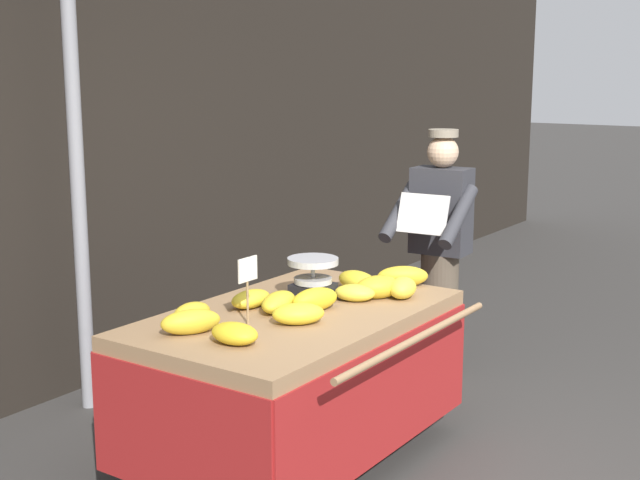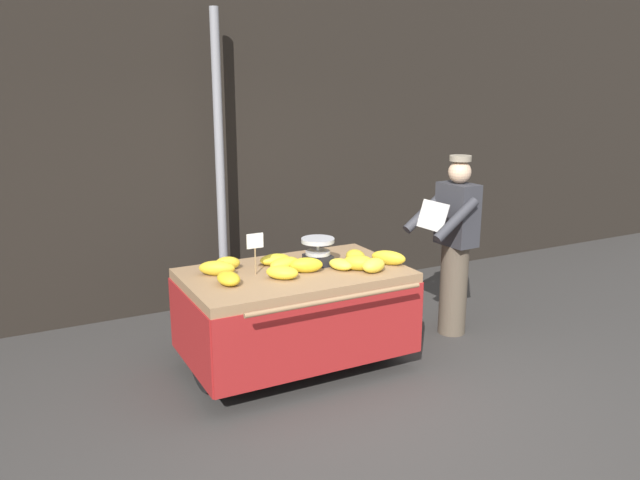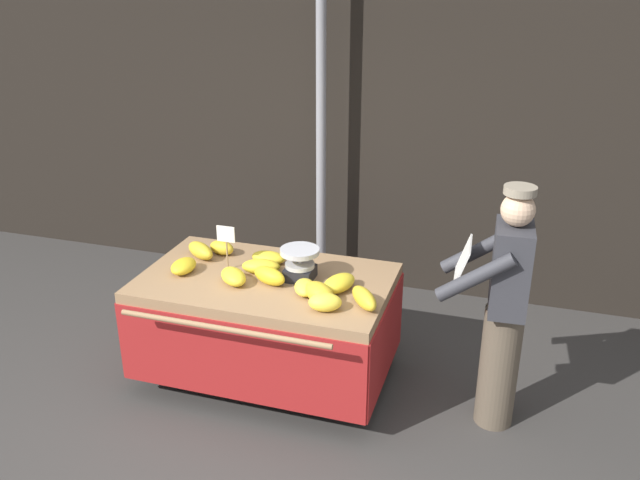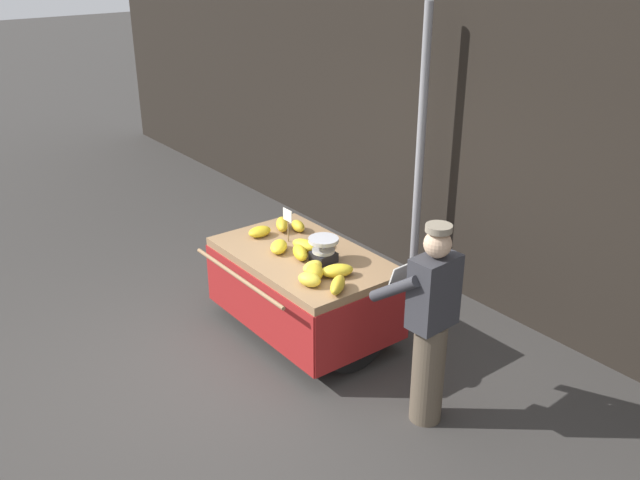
{
  "view_description": "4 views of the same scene",
  "coord_description": "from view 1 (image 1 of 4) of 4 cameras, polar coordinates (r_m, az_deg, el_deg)",
  "views": [
    {
      "loc": [
        -3.64,
        -1.62,
        2.11
      ],
      "look_at": [
        0.16,
        1.0,
        1.2
      ],
      "focal_mm": 48.79,
      "sensor_mm": 36.0,
      "label": 1
    },
    {
      "loc": [
        -2.22,
        -3.52,
        2.38
      ],
      "look_at": [
        0.16,
        1.02,
        1.08
      ],
      "focal_mm": 35.6,
      "sensor_mm": 36.0,
      "label": 2
    },
    {
      "loc": [
        1.57,
        -3.0,
        2.95
      ],
      "look_at": [
        0.32,
        0.95,
        1.22
      ],
      "focal_mm": 37.22,
      "sensor_mm": 36.0,
      "label": 3
    },
    {
      "loc": [
        4.72,
        -2.51,
        3.65
      ],
      "look_at": [
        0.27,
        0.9,
        1.16
      ],
      "focal_mm": 38.97,
      "sensor_mm": 36.0,
      "label": 4
    }
  ],
  "objects": [
    {
      "name": "banana_bunch_0",
      "position": [
        4.37,
        -8.4,
        -4.77
      ],
      "size": [
        0.23,
        0.15,
        0.11
      ],
      "primitive_type": "ellipsoid",
      "rotation": [
        0.0,
        0.0,
        1.38
      ],
      "color": "gold",
      "rests_on": "banana_cart"
    },
    {
      "name": "banana_bunch_5",
      "position": [
        5.08,
        5.45,
        -2.39
      ],
      "size": [
        0.27,
        0.3,
        0.12
      ],
      "primitive_type": "ellipsoid",
      "rotation": [
        0.0,
        0.0,
        0.67
      ],
      "color": "gold",
      "rests_on": "banana_cart"
    },
    {
      "name": "banana_bunch_6",
      "position": [
        4.56,
        -0.33,
        -3.92
      ],
      "size": [
        0.3,
        0.21,
        0.12
      ],
      "primitive_type": "ellipsoid",
      "rotation": [
        0.0,
        0.0,
        1.2
      ],
      "color": "gold",
      "rests_on": "banana_cart"
    },
    {
      "name": "banana_bunch_4",
      "position": [
        4.33,
        -1.43,
        -4.86
      ],
      "size": [
        0.3,
        0.29,
        0.11
      ],
      "primitive_type": "ellipsoid",
      "rotation": [
        0.0,
        0.0,
        0.8
      ],
      "color": "yellow",
      "rests_on": "banana_cart"
    },
    {
      "name": "banana_cart",
      "position": [
        4.63,
        -1.64,
        -7.34
      ],
      "size": [
        1.82,
        1.29,
        0.86
      ],
      "color": "#93704C",
      "rests_on": "ground"
    },
    {
      "name": "price_sign",
      "position": [
        4.29,
        -4.77,
        -2.35
      ],
      "size": [
        0.14,
        0.01,
        0.34
      ],
      "color": "#997A51",
      "rests_on": "banana_cart"
    },
    {
      "name": "back_wall",
      "position": [
        5.85,
        -17.19,
        9.1
      ],
      "size": [
        16.0,
        0.24,
        3.89
      ],
      "primitive_type": "cube",
      "color": "black",
      "rests_on": "ground"
    },
    {
      "name": "banana_bunch_10",
      "position": [
        4.98,
        2.46,
        -2.69
      ],
      "size": [
        0.26,
        0.33,
        0.11
      ],
      "primitive_type": "ellipsoid",
      "rotation": [
        0.0,
        0.0,
        2.76
      ],
      "color": "yellow",
      "rests_on": "banana_cart"
    },
    {
      "name": "vendor_person",
      "position": [
        5.95,
        7.82,
        -0.91
      ],
      "size": [
        0.6,
        0.54,
        1.71
      ],
      "color": "brown",
      "rests_on": "ground"
    },
    {
      "name": "street_pole",
      "position": [
        5.45,
        -15.66,
        4.65
      ],
      "size": [
        0.09,
        0.09,
        3.06
      ],
      "primitive_type": "cylinder",
      "color": "gray",
      "rests_on": "ground"
    },
    {
      "name": "banana_bunch_7",
      "position": [
        4.82,
        3.85,
        -3.09
      ],
      "size": [
        0.3,
        0.28,
        0.13
      ],
      "primitive_type": "ellipsoid",
      "rotation": [
        0.0,
        0.0,
        0.9
      ],
      "color": "gold",
      "rests_on": "banana_cart"
    },
    {
      "name": "banana_bunch_9",
      "position": [
        4.54,
        -2.73,
        -4.09
      ],
      "size": [
        0.31,
        0.21,
        0.11
      ],
      "primitive_type": "ellipsoid",
      "rotation": [
        0.0,
        0.0,
        1.8
      ],
      "color": "yellow",
      "rests_on": "banana_cart"
    },
    {
      "name": "banana_bunch_11",
      "position": [
        4.83,
        5.44,
        -3.14
      ],
      "size": [
        0.25,
        0.2,
        0.12
      ],
      "primitive_type": "ellipsoid",
      "rotation": [
        0.0,
        0.0,
        1.85
      ],
      "color": "yellow",
      "rests_on": "banana_cart"
    },
    {
      "name": "banana_bunch_1",
      "position": [
        4.75,
        2.31,
        -3.48
      ],
      "size": [
        0.21,
        0.26,
        0.09
      ],
      "primitive_type": "ellipsoid",
      "rotation": [
        0.0,
        0.0,
        0.37
      ],
      "color": "yellow",
      "rests_on": "banana_cart"
    },
    {
      "name": "weighing_scale",
      "position": [
        4.76,
        -0.47,
        -2.56
      ],
      "size": [
        0.28,
        0.28,
        0.24
      ],
      "color": "black",
      "rests_on": "banana_cart"
    },
    {
      "name": "banana_bunch_8",
      "position": [
        4.64,
        -4.56,
        -3.87
      ],
      "size": [
        0.27,
        0.16,
        0.09
      ],
      "primitive_type": "ellipsoid",
      "rotation": [
        0.0,
        0.0,
        1.55
      ],
      "color": "yellow",
      "rests_on": "banana_cart"
    },
    {
      "name": "banana_bunch_3",
      "position": [
        4.21,
        -8.48,
        -5.33
      ],
      "size": [
        0.31,
        0.26,
        0.12
      ],
      "primitive_type": "ellipsoid",
      "rotation": [
        0.0,
        0.0,
        1.01
      ],
      "color": "gold",
      "rests_on": "banana_cart"
    },
    {
      "name": "banana_bunch_2",
      "position": [
        4.04,
        -5.62,
        -6.12
      ],
      "size": [
        0.17,
        0.24,
        0.1
      ],
      "primitive_type": "ellipsoid",
      "rotation": [
        0.0,
        0.0,
        0.02
      ],
      "color": "gold",
      "rests_on": "banana_cart"
    }
  ]
}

